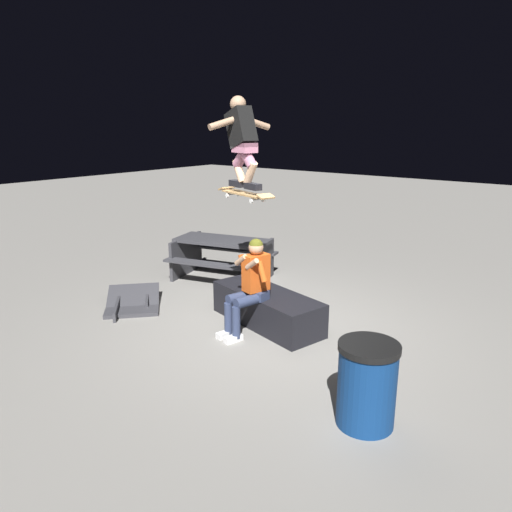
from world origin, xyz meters
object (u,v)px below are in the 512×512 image
Objects in this scene: picnic_table_back at (222,252)px; ledge_box_main at (267,308)px; skateboard at (245,194)px; skater_airborne at (242,138)px; person_sitting_on_ledge at (250,282)px; kicker_ramp at (133,303)px; trash_bin at (367,384)px.

ledge_box_main is at bearing 148.36° from picnic_table_back.
skater_airborne is (0.05, -0.02, 0.69)m from skateboard.
ledge_box_main is 0.63m from person_sitting_on_ledge.
ledge_box_main reaches higher than kicker_ramp.
skateboard is 2.76m from kicker_ramp.
person_sitting_on_ledge is at bearing -165.88° from skater_airborne.
picnic_table_back is (1.81, -1.59, -2.10)m from skater_airborne.
skater_airborne is at bearing -22.01° from trash_bin.
skateboard is 0.84× the size of kicker_ramp.
skateboard is 1.25× the size of trash_bin.
person_sitting_on_ledge is at bearing 90.76° from ledge_box_main.
skater_airborne is at bearing 77.79° from ledge_box_main.
person_sitting_on_ledge is 0.66× the size of picnic_table_back.
ledge_box_main is at bearing -102.21° from skater_airborne.
ledge_box_main is 1.44× the size of kicker_ramp.
skateboard is at bearing 162.87° from skater_airborne.
skateboard is 2.81m from trash_bin.
person_sitting_on_ledge is 2.48m from picnic_table_back.
kicker_ramp is (2.05, 0.77, -0.19)m from ledge_box_main.
person_sitting_on_ledge is 1.19m from skateboard.
ledge_box_main is 2.25m from picnic_table_back.
trash_bin reaches higher than picnic_table_back.
kicker_ramp is at bearing 9.42° from skateboard.
skateboard is at bearing -22.13° from trash_bin.
person_sitting_on_ledge is 1.88m from skater_airborne.
skateboard is 2.84m from picnic_table_back.
ledge_box_main is 2.20m from kicker_ramp.
person_sitting_on_ledge reaches higher than picnic_table_back.
kicker_ramp is 1.49× the size of trash_bin.
skateboard is (0.04, 0.04, 1.19)m from person_sitting_on_ledge.
skater_airborne reaches higher than picnic_table_back.
picnic_table_back is at bearing -94.39° from kicker_ramp.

